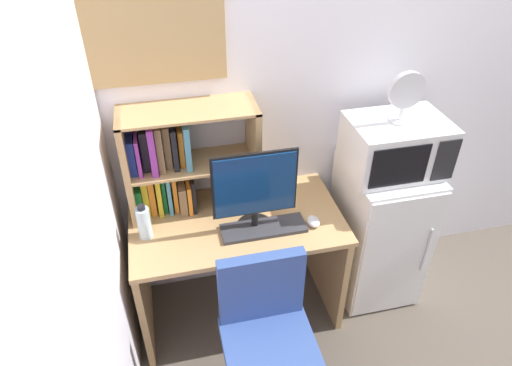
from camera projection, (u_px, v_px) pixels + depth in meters
wall_back at (456, 74)px, 2.67m from camera, size 6.40×0.04×2.60m
desk at (238, 251)px, 2.62m from camera, size 1.14×0.63×0.74m
hutch_bookshelf at (173, 162)px, 2.42m from camera, size 0.69×0.27×0.59m
monitor at (255, 189)px, 2.29m from camera, size 0.43×0.19×0.46m
keyboard at (264, 228)px, 2.41m from camera, size 0.45×0.15×0.02m
computer_mouse at (313, 221)px, 2.44m from camera, size 0.07×0.09×0.04m
water_bottle at (144, 222)px, 2.33m from camera, size 0.07×0.07×0.20m
mini_fridge at (378, 230)px, 2.84m from camera, size 0.47×0.53×0.91m
microwave at (396, 146)px, 2.48m from camera, size 0.52×0.38×0.30m
desk_fan at (406, 94)px, 2.30m from camera, size 0.19×0.11×0.28m
desk_chair at (268, 349)px, 2.25m from camera, size 0.50×0.50×0.87m
wall_corkboard at (145, 27)px, 2.10m from camera, size 0.73×0.02×0.55m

